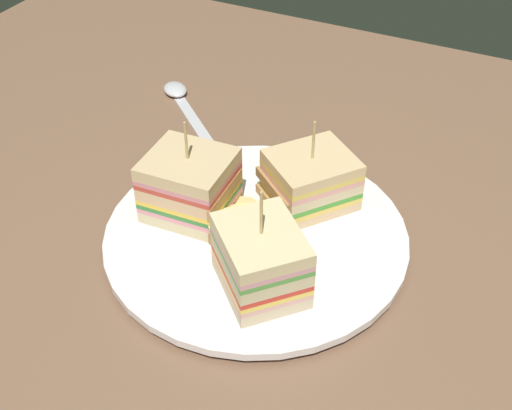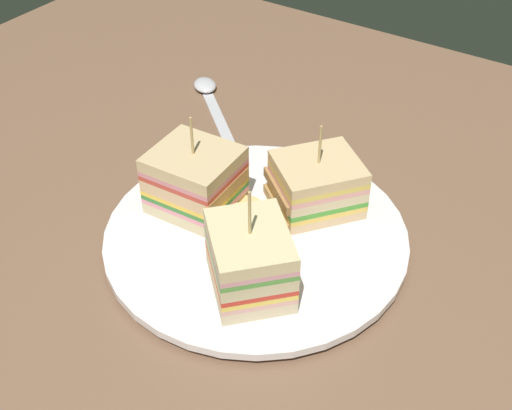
% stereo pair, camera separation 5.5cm
% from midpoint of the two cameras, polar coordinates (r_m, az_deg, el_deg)
% --- Properties ---
extents(ground_plane, '(1.10, 0.91, 0.02)m').
position_cam_midpoint_polar(ground_plane, '(0.59, -2.70, -4.06)').
color(ground_plane, brown).
extents(plate, '(0.26, 0.26, 0.01)m').
position_cam_midpoint_polar(plate, '(0.57, -2.75, -2.83)').
color(plate, white).
rests_on(plate, ground_plane).
extents(sandwich_wedge_0, '(0.09, 0.09, 0.10)m').
position_cam_midpoint_polar(sandwich_wedge_0, '(0.50, -2.72, -4.95)').
color(sandwich_wedge_0, beige).
rests_on(sandwich_wedge_0, plate).
extents(sandwich_wedge_1, '(0.09, 0.10, 0.09)m').
position_cam_midpoint_polar(sandwich_wedge_1, '(0.59, 2.07, 2.05)').
color(sandwich_wedge_1, '#E2BB8C').
rests_on(sandwich_wedge_1, plate).
extents(sandwich_wedge_2, '(0.08, 0.07, 0.09)m').
position_cam_midpoint_polar(sandwich_wedge_2, '(0.58, -8.65, 1.36)').
color(sandwich_wedge_2, beige).
rests_on(sandwich_wedge_2, plate).
extents(chip_pile, '(0.07, 0.08, 0.03)m').
position_cam_midpoint_polar(chip_pile, '(0.56, -4.04, -1.47)').
color(chip_pile, tan).
rests_on(chip_pile, plate).
extents(spoon, '(0.13, 0.11, 0.01)m').
position_cam_midpoint_polar(spoon, '(0.78, -8.58, 9.05)').
color(spoon, silver).
rests_on(spoon, ground_plane).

